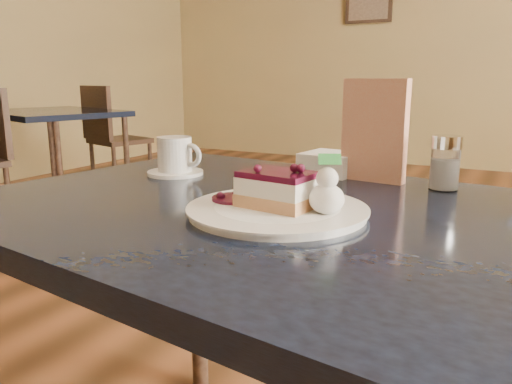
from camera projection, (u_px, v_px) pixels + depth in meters
The scene contains 10 objects.
main_table at pixel (292, 251), 0.83m from camera, with size 1.22×0.89×0.71m.
dessert_plate at pixel (277, 211), 0.78m from camera, with size 0.28×0.28×0.01m, color white.
cheesecake_slice at pixel (277, 190), 0.77m from camera, with size 0.12×0.09×0.06m.
whipped_cream at pixel (327, 199), 0.74m from camera, with size 0.05×0.05×0.05m.
berry_sauce at pixel (235, 199), 0.82m from camera, with size 0.08×0.08×0.01m, color #4B0A28.
coffee_set at pixel (176, 158), 1.10m from camera, with size 0.13×0.12×0.08m.
menu_card at pixel (374, 131), 1.01m from camera, with size 0.13×0.03×0.21m, color beige.
sugar_shaker at pixel (445, 162), 0.94m from camera, with size 0.06×0.06×0.10m.
napkin_stack at pixel (331, 163), 1.11m from camera, with size 0.11×0.11×0.05m, color white.
bg_table_far_left at pixel (59, 199), 3.60m from camera, with size 1.09×1.70×1.13m.
Camera 1 is at (0.11, -0.54, 0.92)m, focal length 35.00 mm.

